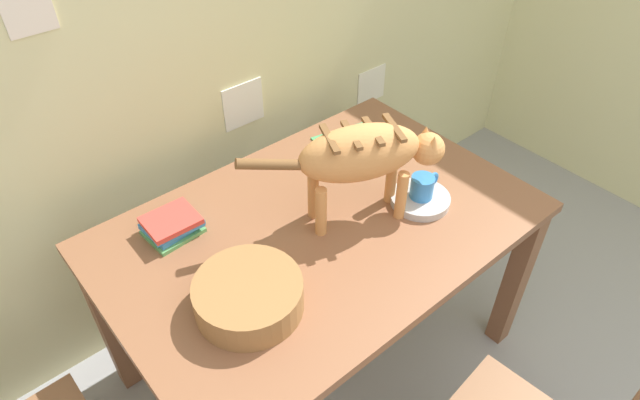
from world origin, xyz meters
The scene contains 8 objects.
wall_rear centered at (0.00, 2.10, 1.25)m, with size 4.33×0.11×2.50m.
dining_table centered at (-0.05, 1.44, 0.66)m, with size 1.38×0.92×0.75m.
cat centered at (0.08, 1.39, 0.99)m, with size 0.61×0.31×0.34m.
saucer_bowl centered at (0.27, 1.30, 0.76)m, with size 0.20×0.20×0.03m, color #B1AFAD.
coffee_mug centered at (0.28, 1.30, 0.82)m, with size 0.12×0.08×0.08m.
magazine centered at (0.33, 1.71, 0.75)m, with size 0.25×0.19×0.01m, color #469559.
book_stack centered at (-0.43, 1.71, 0.78)m, with size 0.18×0.17×0.06m.
wicker_basket centered at (-0.42, 1.31, 0.80)m, with size 0.30×0.30×0.09m.
Camera 1 is at (-0.89, 0.45, 1.97)m, focal length 30.80 mm.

